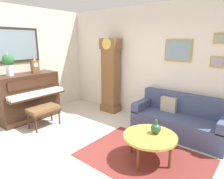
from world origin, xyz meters
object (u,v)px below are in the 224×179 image
green_jug (156,128)px  flower_vase (8,62)px  piano_bench (44,110)px  grandfather_clock (110,78)px  coffee_table (150,137)px  piano (29,96)px  couch (179,120)px  mantel_clock (35,66)px

green_jug → flower_vase: bearing=-165.8°
piano_bench → grandfather_clock: 1.95m
coffee_table → flower_vase: 3.49m
green_jug → piano: bearing=-172.3°
couch → coffee_table: size_ratio=2.16×
couch → green_jug: (0.01, -1.14, 0.23)m
piano → couch: (3.27, 1.58, -0.28)m
flower_vase → piano: bearing=90.2°
piano → mantel_clock: bearing=89.6°
piano → coffee_table: 3.27m
coffee_table → mantel_clock: size_ratio=2.32×
couch → green_jug: couch is taller
coffee_table → mantel_clock: bearing=-178.5°
coffee_table → green_jug: 0.17m
piano_bench → green_jug: bearing=10.9°
coffee_table → green_jug: (0.04, 0.12, 0.12)m
coffee_table → couch: bearing=88.8°
piano → couch: size_ratio=0.76×
green_jug → coffee_table: bearing=-107.7°
coffee_table → green_jug: green_jug is taller
piano → green_jug: bearing=7.7°
couch → flower_vase: size_ratio=3.28×
couch → piano: bearing=-154.2°
green_jug → piano_bench: bearing=-169.1°
piano_bench → couch: 3.04m
mantel_clock → green_jug: bearing=3.6°
flower_vase → piano_bench: bearing=25.3°
piano_bench → grandfather_clock: (0.52, 1.79, 0.56)m
piano → grandfather_clock: (1.23, 1.74, 0.37)m
flower_vase → green_jug: flower_vase is taller
piano → grandfather_clock: bearing=54.8°
piano → green_jug: (3.29, 0.44, -0.05)m
grandfather_clock → coffee_table: grandfather_clock is taller
piano_bench → flower_vase: 1.33m
couch → mantel_clock: 3.68m
mantel_clock → green_jug: (3.28, 0.20, -0.80)m
piano_bench → coffee_table: bearing=8.4°
coffee_table → mantel_clock: mantel_clock is taller
couch → flower_vase: flower_vase is taller
mantel_clock → green_jug: size_ratio=1.58×
piano_bench → coffee_table: 2.56m
piano → couch: 3.65m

